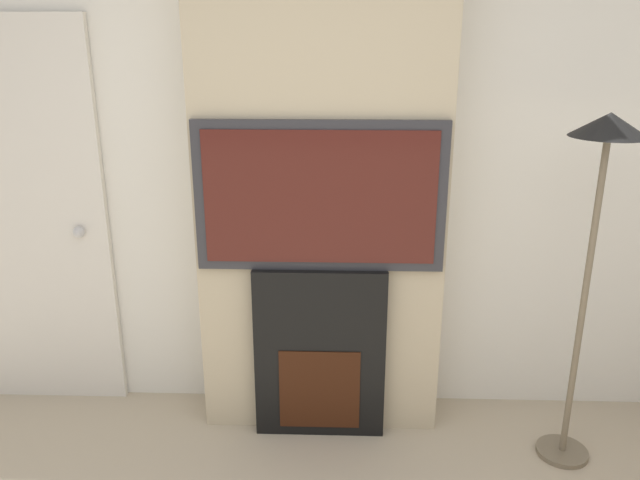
{
  "coord_description": "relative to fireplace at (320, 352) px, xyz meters",
  "views": [
    {
      "loc": [
        0.1,
        -1.08,
        1.97
      ],
      "look_at": [
        0.0,
        1.71,
        1.03
      ],
      "focal_mm": 35.0,
      "sensor_mm": 36.0,
      "label": 1
    }
  ],
  "objects": [
    {
      "name": "fireplace",
      "position": [
        0.0,
        0.0,
        0.0
      ],
      "size": [
        0.65,
        0.15,
        0.89
      ],
      "color": "black",
      "rests_on": "ground_plane"
    },
    {
      "name": "wall_back",
      "position": [
        0.0,
        0.32,
        0.91
      ],
      "size": [
        6.0,
        0.06,
        2.7
      ],
      "color": "silver",
      "rests_on": "ground_plane"
    },
    {
      "name": "television",
      "position": [
        0.0,
        -0.0,
        0.8
      ],
      "size": [
        1.16,
        0.07,
        0.71
      ],
      "color": "#2D2D33",
      "rests_on": "fireplace"
    },
    {
      "name": "floor_lamp",
      "position": [
        1.19,
        -0.18,
        0.89
      ],
      "size": [
        0.32,
        0.32,
        1.66
      ],
      "color": "#726651",
      "rests_on": "ground_plane"
    },
    {
      "name": "entry_door",
      "position": [
        -1.58,
        0.27,
        0.58
      ],
      "size": [
        0.94,
        0.09,
        2.06
      ],
      "color": "silver",
      "rests_on": "ground_plane"
    },
    {
      "name": "chimney_breast",
      "position": [
        0.0,
        0.15,
        0.91
      ],
      "size": [
        1.19,
        0.29,
        2.7
      ],
      "color": "#BCAD8E",
      "rests_on": "ground_plane"
    }
  ]
}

